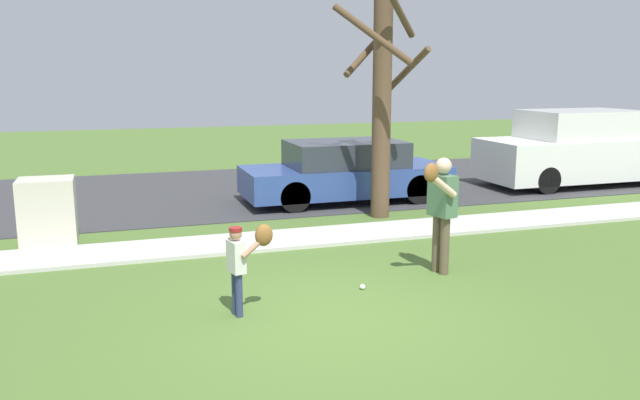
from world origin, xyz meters
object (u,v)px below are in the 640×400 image
(person_child, at_px, (243,257))
(utility_cabinet, at_px, (48,212))
(person_adult, at_px, (441,203))
(street_tree_near, at_px, (382,99))
(parked_wagon_blue, at_px, (345,172))
(baseball, at_px, (363,287))
(parked_van_white, at_px, (578,150))

(person_child, xyz_separation_m, utility_cabinet, (-2.44, 4.11, -0.16))
(person_adult, distance_m, person_child, 3.07)
(street_tree_near, bearing_deg, parked_wagon_blue, 94.49)
(person_child, bearing_deg, baseball, 0.31)
(person_child, bearing_deg, utility_cabinet, 107.15)
(baseball, height_order, parked_wagon_blue, parked_wagon_blue)
(baseball, relative_size, parked_van_white, 0.01)
(baseball, height_order, parked_van_white, parked_van_white)
(person_adult, xyz_separation_m, baseball, (-1.29, -0.32, -0.99))
(utility_cabinet, xyz_separation_m, parked_wagon_blue, (5.94, 1.94, 0.10))
(person_child, distance_m, baseball, 1.85)
(street_tree_near, distance_m, parked_van_white, 6.63)
(person_adult, distance_m, parked_wagon_blue, 5.35)
(utility_cabinet, distance_m, parked_van_white, 12.47)
(street_tree_near, height_order, parked_wagon_blue, street_tree_near)
(person_adult, height_order, parked_van_white, parked_van_white)
(street_tree_near, relative_size, parked_wagon_blue, 0.96)
(parked_wagon_blue, bearing_deg, person_child, -120.11)
(utility_cabinet, xyz_separation_m, street_tree_near, (6.07, 0.28, 1.76))
(person_child, height_order, utility_cabinet, utility_cabinet)
(utility_cabinet, bearing_deg, baseball, -41.99)
(street_tree_near, bearing_deg, person_child, -129.64)
(person_child, height_order, parked_wagon_blue, parked_wagon_blue)
(parked_wagon_blue, relative_size, parked_van_white, 0.90)
(baseball, distance_m, parked_wagon_blue, 5.96)
(parked_wagon_blue, bearing_deg, street_tree_near, -85.51)
(person_adult, relative_size, street_tree_near, 0.39)
(street_tree_near, bearing_deg, baseball, -116.30)
(person_adult, relative_size, utility_cabinet, 1.49)
(parked_van_white, bearing_deg, baseball, -144.57)
(baseball, height_order, utility_cabinet, utility_cabinet)
(street_tree_near, height_order, parked_van_white, street_tree_near)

